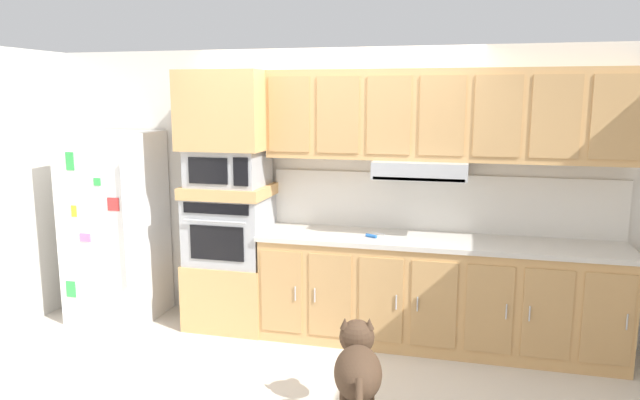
{
  "coord_description": "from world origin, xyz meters",
  "views": [
    {
      "loc": [
        1.16,
        -4.06,
        2.09
      ],
      "look_at": [
        0.01,
        0.42,
        1.26
      ],
      "focal_mm": 32.98,
      "sensor_mm": 36.0,
      "label": 1
    }
  ],
  "objects_px": {
    "microwave": "(228,167)",
    "refrigerator": "(116,226)",
    "dog": "(358,368)",
    "screwdriver": "(372,236)",
    "built_in_oven": "(230,229)"
  },
  "relations": [
    {
      "from": "microwave",
      "to": "dog",
      "type": "xyz_separation_m",
      "value": [
        1.47,
        -1.54,
        -1.0
      ]
    },
    {
      "from": "refrigerator",
      "to": "microwave",
      "type": "distance_m",
      "value": 1.27
    },
    {
      "from": "microwave",
      "to": "screwdriver",
      "type": "bearing_deg",
      "value": -3.39
    },
    {
      "from": "built_in_oven",
      "to": "microwave",
      "type": "distance_m",
      "value": 0.56
    },
    {
      "from": "microwave",
      "to": "screwdriver",
      "type": "relative_size",
      "value": 3.98
    },
    {
      "from": "refrigerator",
      "to": "screwdriver",
      "type": "bearing_deg",
      "value": -0.23
    },
    {
      "from": "dog",
      "to": "screwdriver",
      "type": "bearing_deg",
      "value": -5.78
    },
    {
      "from": "dog",
      "to": "refrigerator",
      "type": "bearing_deg",
      "value": 48.31
    },
    {
      "from": "built_in_oven",
      "to": "screwdriver",
      "type": "xyz_separation_m",
      "value": [
        1.31,
        -0.08,
        0.03
      ]
    },
    {
      "from": "built_in_oven",
      "to": "screwdriver",
      "type": "distance_m",
      "value": 1.31
    },
    {
      "from": "refrigerator",
      "to": "dog",
      "type": "distance_m",
      "value": 3.01
    },
    {
      "from": "refrigerator",
      "to": "dog",
      "type": "xyz_separation_m",
      "value": [
        2.59,
        -1.48,
        -0.42
      ]
    },
    {
      "from": "microwave",
      "to": "screwdriver",
      "type": "distance_m",
      "value": 1.41
    },
    {
      "from": "microwave",
      "to": "refrigerator",
      "type": "bearing_deg",
      "value": -176.56
    },
    {
      "from": "microwave",
      "to": "screwdriver",
      "type": "xyz_separation_m",
      "value": [
        1.31,
        -0.08,
        -0.53
      ]
    }
  ]
}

